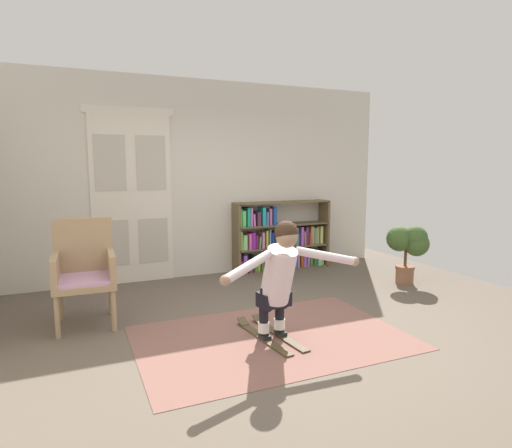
{
  "coord_description": "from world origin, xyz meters",
  "views": [
    {
      "loc": [
        -1.82,
        -3.65,
        1.66
      ],
      "look_at": [
        -0.05,
        0.44,
        1.05
      ],
      "focal_mm": 30.16,
      "sensor_mm": 36.0,
      "label": 1
    }
  ],
  "objects": [
    {
      "name": "back_wall",
      "position": [
        0.0,
        2.6,
        1.45
      ],
      "size": [
        6.0,
        0.1,
        2.9
      ],
      "primitive_type": "cube",
      "color": "beige",
      "rests_on": "ground"
    },
    {
      "name": "ground_plane",
      "position": [
        0.0,
        0.0,
        0.0
      ],
      "size": [
        7.2,
        7.2,
        0.0
      ],
      "primitive_type": "plane",
      "color": "brown"
    },
    {
      "name": "double_door",
      "position": [
        -1.03,
        2.54,
        1.23
      ],
      "size": [
        1.22,
        0.05,
        2.45
      ],
      "color": "beige",
      "rests_on": "ground"
    },
    {
      "name": "person_skier",
      "position": [
        -0.09,
        -0.2,
        0.68
      ],
      "size": [
        1.45,
        0.62,
        1.1
      ],
      "color": "white",
      "rests_on": "skis_pair"
    },
    {
      "name": "bookshelf",
      "position": [
        1.18,
        2.39,
        0.46
      ],
      "size": [
        1.6,
        0.3,
        1.09
      ],
      "color": "brown",
      "rests_on": "ground"
    },
    {
      "name": "skis_pair",
      "position": [
        -0.11,
        -0.03,
        0.02
      ],
      "size": [
        0.37,
        0.95,
        0.07
      ],
      "color": "#4B3C25",
      "rests_on": "rug"
    },
    {
      "name": "wicker_chair",
      "position": [
        -1.73,
        1.08,
        0.58
      ],
      "size": [
        0.62,
        0.62,
        1.1
      ],
      "color": "#A08460",
      "rests_on": "ground"
    },
    {
      "name": "potted_plant",
      "position": [
        2.49,
        0.92,
        0.56
      ],
      "size": [
        0.55,
        0.47,
        0.83
      ],
      "color": "brown",
      "rests_on": "ground"
    },
    {
      "name": "rug",
      "position": [
        -0.1,
        -0.06,
        0.0
      ],
      "size": [
        2.57,
        1.71,
        0.01
      ],
      "primitive_type": "cube",
      "color": "brown",
      "rests_on": "ground"
    }
  ]
}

